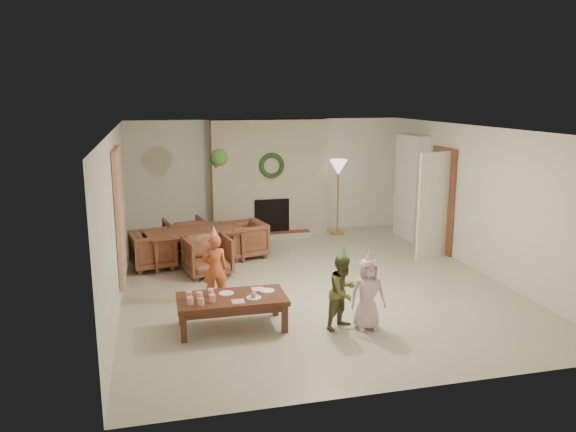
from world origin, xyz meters
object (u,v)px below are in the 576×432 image
object	(u,v)px
dining_chair_right	(245,239)
child_pink	(368,294)
dining_chair_far	(185,235)
dining_chair_left	(153,250)
child_red	(215,269)
dining_table	(195,247)
dining_chair_near	(207,256)
coffee_table_top	(232,299)
child_plaid	(343,292)

from	to	relation	value
dining_chair_right	child_pink	size ratio (longest dim) A/B	0.78
dining_chair_far	dining_chair_left	bearing A→B (deg)	45.00
dining_chair_far	child_red	xyz separation A→B (m)	(0.27, -2.81, 0.18)
dining_table	child_red	size ratio (longest dim) A/B	1.69
dining_table	dining_chair_far	bearing A→B (deg)	90.00
dining_chair_near	dining_chair_far	world-z (taller)	same
dining_table	dining_chair_right	xyz separation A→B (m)	(0.94, 0.18, 0.03)
child_red	dining_chair_right	bearing A→B (deg)	-112.38
dining_chair_far	dining_chair_left	size ratio (longest dim) A/B	1.00
dining_table	dining_chair_near	distance (m)	0.77
dining_chair_near	dining_chair_right	bearing A→B (deg)	38.66
child_pink	dining_chair_left	bearing A→B (deg)	133.26
dining_chair_near	dining_chair_left	size ratio (longest dim) A/B	1.00
coffee_table_top	child_red	distance (m)	1.00
dining_chair_far	coffee_table_top	distance (m)	3.82
dining_table	child_pink	distance (m)	4.00
dining_chair_left	child_plaid	size ratio (longest dim) A/B	0.74
child_plaid	dining_chair_near	bearing A→B (deg)	88.89
dining_chair_left	dining_chair_near	bearing A→B (deg)	-135.00
dining_chair_left	coffee_table_top	bearing A→B (deg)	-172.14
dining_chair_far	dining_chair_left	distance (m)	1.08
child_red	child_plaid	size ratio (longest dim) A/B	1.03
child_plaid	dining_chair_far	bearing A→B (deg)	82.53
dining_chair_left	child_pink	bearing A→B (deg)	-151.72
dining_chair_near	coffee_table_top	xyz separation A→B (m)	(0.09, -2.30, 0.07)
dining_chair_left	dining_table	bearing A→B (deg)	-90.00
dining_table	child_red	bearing A→B (deg)	-97.33
dining_chair_left	child_plaid	bearing A→B (deg)	-154.20
dining_table	dining_chair_far	size ratio (longest dim) A/B	2.34
coffee_table_top	dining_chair_near	bearing A→B (deg)	92.60
child_red	child_plaid	xyz separation A→B (m)	(1.53, -1.32, -0.01)
dining_chair_far	coffee_table_top	size ratio (longest dim) A/B	0.52
child_red	child_pink	world-z (taller)	child_red
child_plaid	child_pink	xyz separation A→B (m)	(0.30, -0.10, -0.02)
dining_chair_right	dining_chair_near	bearing A→B (deg)	-51.34
dining_table	dining_chair_right	size ratio (longest dim) A/B	2.34
dining_chair_near	dining_chair_left	world-z (taller)	same
dining_table	dining_chair_right	bearing A→B (deg)	0.00
dining_chair_near	child_red	world-z (taller)	child_red
dining_table	child_red	world-z (taller)	child_red
dining_chair_near	coffee_table_top	distance (m)	2.30
dining_chair_right	child_red	size ratio (longest dim) A/B	0.72
dining_chair_near	dining_chair_left	xyz separation A→B (m)	(-0.90, 0.61, 0.00)
dining_chair_left	coffee_table_top	world-z (taller)	dining_chair_left
dining_chair_right	child_red	world-z (taller)	child_red
child_plaid	child_red	bearing A→B (deg)	108.17
child_pink	dining_table	bearing A→B (deg)	123.54
dining_table	child_plaid	xyz separation A→B (m)	(1.66, -3.38, 0.19)
coffee_table_top	child_plaid	xyz separation A→B (m)	(1.42, -0.33, 0.10)
child_red	dining_chair_near	bearing A→B (deg)	-93.18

